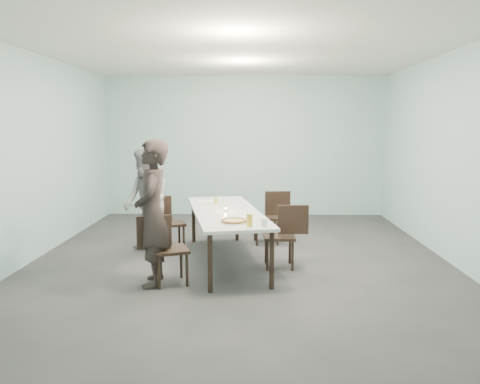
{
  "coord_description": "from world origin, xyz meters",
  "views": [
    {
      "loc": [
        0.18,
        -6.66,
        1.95
      ],
      "look_at": [
        0.0,
        -0.02,
        1.0
      ],
      "focal_mm": 35.0,
      "sensor_mm": 36.0,
      "label": 1
    }
  ],
  "objects_px": {
    "tealight": "(226,210)",
    "beer_glass": "(249,220)",
    "chair_far_right": "(271,213)",
    "pizza": "(234,221)",
    "side_plate": "(242,217)",
    "diner_far": "(146,202)",
    "amber_tumbler": "(216,201)",
    "chair_near_left": "(164,245)",
    "chair_near_right": "(285,232)",
    "table": "(226,214)",
    "water_tumbler": "(264,222)",
    "chair_far_left": "(165,219)",
    "diner_near": "(152,213)"
  },
  "relations": [
    {
      "from": "tealight",
      "to": "beer_glass",
      "type": "bearing_deg",
      "value": -70.47
    },
    {
      "from": "chair_far_right",
      "to": "pizza",
      "type": "height_order",
      "value": "chair_far_right"
    },
    {
      "from": "side_plate",
      "to": "tealight",
      "type": "xyz_separation_m",
      "value": [
        -0.24,
        0.39,
        0.02
      ]
    },
    {
      "from": "diner_far",
      "to": "amber_tumbler",
      "type": "relative_size",
      "value": 20.33
    },
    {
      "from": "chair_near_left",
      "to": "chair_far_right",
      "type": "height_order",
      "value": "same"
    },
    {
      "from": "chair_near_right",
      "to": "pizza",
      "type": "xyz_separation_m",
      "value": [
        -0.68,
        -0.6,
        0.27
      ]
    },
    {
      "from": "chair_far_right",
      "to": "amber_tumbler",
      "type": "relative_size",
      "value": 10.88
    },
    {
      "from": "chair_near_right",
      "to": "side_plate",
      "type": "height_order",
      "value": "chair_near_right"
    },
    {
      "from": "chair_far_right",
      "to": "tealight",
      "type": "xyz_separation_m",
      "value": [
        -0.69,
        -1.2,
        0.27
      ]
    },
    {
      "from": "chair_near_left",
      "to": "amber_tumbler",
      "type": "relative_size",
      "value": 10.88
    },
    {
      "from": "chair_far_right",
      "to": "tealight",
      "type": "distance_m",
      "value": 1.41
    },
    {
      "from": "chair_near_right",
      "to": "side_plate",
      "type": "xyz_separation_m",
      "value": [
        -0.58,
        -0.24,
        0.25
      ]
    },
    {
      "from": "table",
      "to": "water_tumbler",
      "type": "xyz_separation_m",
      "value": [
        0.52,
        -1.03,
        0.1
      ]
    },
    {
      "from": "water_tumbler",
      "to": "chair_far_left",
      "type": "bearing_deg",
      "value": 133.25
    },
    {
      "from": "table",
      "to": "chair_far_right",
      "type": "xyz_separation_m",
      "value": [
        0.69,
        1.11,
        -0.19
      ]
    },
    {
      "from": "diner_near",
      "to": "chair_far_left",
      "type": "bearing_deg",
      "value": 179.85
    },
    {
      "from": "pizza",
      "to": "table",
      "type": "bearing_deg",
      "value": 99.68
    },
    {
      "from": "diner_far",
      "to": "chair_near_left",
      "type": "bearing_deg",
      "value": -14.5
    },
    {
      "from": "chair_far_right",
      "to": "beer_glass",
      "type": "height_order",
      "value": "beer_glass"
    },
    {
      "from": "diner_near",
      "to": "side_plate",
      "type": "relative_size",
      "value": 9.92
    },
    {
      "from": "chair_far_right",
      "to": "amber_tumbler",
      "type": "distance_m",
      "value": 1.04
    },
    {
      "from": "chair_near_right",
      "to": "diner_near",
      "type": "height_order",
      "value": "diner_near"
    },
    {
      "from": "table",
      "to": "water_tumbler",
      "type": "height_order",
      "value": "water_tumbler"
    },
    {
      "from": "diner_far",
      "to": "pizza",
      "type": "relative_size",
      "value": 4.78
    },
    {
      "from": "chair_far_left",
      "to": "water_tumbler",
      "type": "bearing_deg",
      "value": -67.26
    },
    {
      "from": "chair_far_right",
      "to": "diner_near",
      "type": "height_order",
      "value": "diner_near"
    },
    {
      "from": "amber_tumbler",
      "to": "chair_near_right",
      "type": "bearing_deg",
      "value": -40.59
    },
    {
      "from": "chair_near_left",
      "to": "amber_tumbler",
      "type": "bearing_deg",
      "value": 51.72
    },
    {
      "from": "chair_near_left",
      "to": "chair_far_right",
      "type": "xyz_separation_m",
      "value": [
        1.4,
        2.11,
        0.0
      ]
    },
    {
      "from": "diner_near",
      "to": "beer_glass",
      "type": "relative_size",
      "value": 11.91
    },
    {
      "from": "table",
      "to": "diner_far",
      "type": "bearing_deg",
      "value": 164.65
    },
    {
      "from": "diner_far",
      "to": "water_tumbler",
      "type": "xyz_separation_m",
      "value": [
        1.73,
        -1.37,
        -0.02
      ]
    },
    {
      "from": "diner_far",
      "to": "chair_near_right",
      "type": "bearing_deg",
      "value": 38.92
    },
    {
      "from": "chair_far_left",
      "to": "diner_near",
      "type": "bearing_deg",
      "value": -105.32
    },
    {
      "from": "chair_near_right",
      "to": "beer_glass",
      "type": "relative_size",
      "value": 5.8
    },
    {
      "from": "side_plate",
      "to": "tealight",
      "type": "bearing_deg",
      "value": 121.91
    },
    {
      "from": "pizza",
      "to": "water_tumbler",
      "type": "distance_m",
      "value": 0.42
    },
    {
      "from": "beer_glass",
      "to": "chair_far_left",
      "type": "bearing_deg",
      "value": 129.36
    },
    {
      "from": "water_tumbler",
      "to": "amber_tumbler",
      "type": "bearing_deg",
      "value": 112.95
    },
    {
      "from": "chair_far_left",
      "to": "amber_tumbler",
      "type": "height_order",
      "value": "chair_far_left"
    },
    {
      "from": "chair_far_left",
      "to": "chair_near_right",
      "type": "bearing_deg",
      "value": -44.26
    },
    {
      "from": "table",
      "to": "beer_glass",
      "type": "distance_m",
      "value": 1.12
    },
    {
      "from": "chair_far_right",
      "to": "diner_far",
      "type": "relative_size",
      "value": 0.53
    },
    {
      "from": "side_plate",
      "to": "beer_glass",
      "type": "height_order",
      "value": "beer_glass"
    },
    {
      "from": "table",
      "to": "chair_near_left",
      "type": "distance_m",
      "value": 1.24
    },
    {
      "from": "pizza",
      "to": "side_plate",
      "type": "bearing_deg",
      "value": 75.02
    },
    {
      "from": "tealight",
      "to": "chair_near_right",
      "type": "bearing_deg",
      "value": -10.28
    },
    {
      "from": "chair_near_right",
      "to": "chair_far_right",
      "type": "distance_m",
      "value": 1.36
    },
    {
      "from": "chair_near_left",
      "to": "chair_far_left",
      "type": "bearing_deg",
      "value": 79.31
    },
    {
      "from": "chair_near_left",
      "to": "water_tumbler",
      "type": "relative_size",
      "value": 9.67
    }
  ]
}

